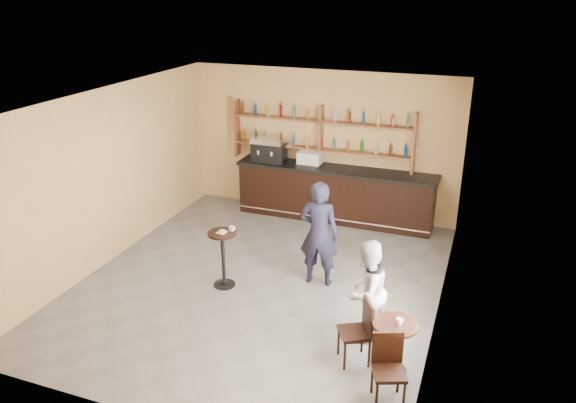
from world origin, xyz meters
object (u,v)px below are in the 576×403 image
(pedestal_table, at_px, (223,259))
(chair_west, at_px, (354,332))
(espresso_machine, at_px, (269,150))
(pastry_case, at_px, (310,158))
(cafe_table, at_px, (394,348))
(man_main, at_px, (319,234))
(bar_counter, at_px, (335,194))
(patron_second, at_px, (366,291))
(chair_south, at_px, (389,372))

(pedestal_table, height_order, chair_west, pedestal_table)
(espresso_machine, distance_m, pastry_case, 0.97)
(cafe_table, bearing_deg, man_main, 130.38)
(bar_counter, height_order, pedestal_table, bar_counter)
(pedestal_table, xyz_separation_m, patron_second, (2.62, -0.66, 0.28))
(espresso_machine, bearing_deg, patron_second, -57.76)
(pastry_case, bearing_deg, chair_south, -69.22)
(cafe_table, bearing_deg, espresso_machine, 128.01)
(espresso_machine, bearing_deg, bar_counter, -5.34)
(man_main, height_order, patron_second, man_main)
(patron_second, bearing_deg, pastry_case, -128.15)
(cafe_table, xyz_separation_m, patron_second, (-0.54, 0.63, 0.40))
(espresso_machine, bearing_deg, man_main, -59.09)
(bar_counter, relative_size, chair_west, 4.68)
(bar_counter, distance_m, pastry_case, 0.94)
(cafe_table, bearing_deg, chair_south, -85.24)
(bar_counter, bearing_deg, pastry_case, 180.00)
(chair_south, bearing_deg, espresso_machine, 103.44)
(pastry_case, height_order, pedestal_table, pastry_case)
(pedestal_table, relative_size, man_main, 0.54)
(espresso_machine, xyz_separation_m, pastry_case, (0.97, 0.00, -0.10))
(espresso_machine, relative_size, chair_west, 0.77)
(chair_south, bearing_deg, pedestal_table, 127.80)
(espresso_machine, height_order, cafe_table, espresso_machine)
(chair_west, xyz_separation_m, patron_second, (0.01, 0.58, 0.32))
(espresso_machine, height_order, chair_west, espresso_machine)
(espresso_machine, relative_size, pedestal_table, 0.72)
(patron_second, bearing_deg, chair_west, 22.79)
(cafe_table, bearing_deg, pastry_case, 120.06)
(espresso_machine, height_order, patron_second, espresso_machine)
(cafe_table, relative_size, patron_second, 0.49)
(bar_counter, xyz_separation_m, chair_west, (1.63, -4.72, -0.12))
(man_main, bearing_deg, bar_counter, -83.43)
(pastry_case, relative_size, chair_south, 0.57)
(patron_second, bearing_deg, pedestal_table, -80.52)
(bar_counter, bearing_deg, pedestal_table, -105.63)
(espresso_machine, xyz_separation_m, pedestal_table, (0.57, -3.48, -0.93))
(bar_counter, height_order, chair_west, bar_counter)
(cafe_table, relative_size, chair_west, 0.82)
(pastry_case, distance_m, cafe_table, 5.59)
(man_main, bearing_deg, patron_second, 126.41)
(espresso_machine, distance_m, cafe_table, 6.14)
(bar_counter, relative_size, man_main, 2.33)
(espresso_machine, height_order, chair_south, espresso_machine)
(man_main, xyz_separation_m, chair_south, (1.72, -2.57, -0.48))
(pastry_case, bearing_deg, cafe_table, -66.79)
(espresso_machine, bearing_deg, pedestal_table, -86.05)
(bar_counter, bearing_deg, chair_south, -67.40)
(pastry_case, xyz_separation_m, cafe_table, (2.76, -4.77, -0.95))
(bar_counter, height_order, pastry_case, pastry_case)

